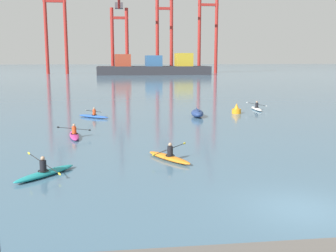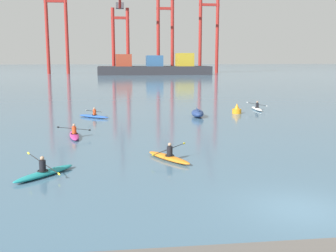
% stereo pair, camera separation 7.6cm
% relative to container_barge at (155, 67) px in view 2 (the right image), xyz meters
% --- Properties ---
extents(ground_plane, '(800.00, 800.00, 0.00)m').
position_rel_container_barge_xyz_m(ground_plane, '(-6.02, -124.94, -2.45)').
color(ground_plane, '#476B84').
extents(container_barge, '(38.22, 11.56, 7.29)m').
position_rel_container_barge_xyz_m(container_barge, '(0.00, 0.00, 0.00)').
color(container_barge, '#28282D').
rests_on(container_barge, ground).
extents(gantry_crane_west, '(7.99, 17.60, 41.46)m').
position_rel_container_barge_xyz_m(gantry_crane_west, '(-33.88, 10.40, 17.46)').
color(gantry_crane_west, maroon).
rests_on(gantry_crane_west, ground).
extents(gantry_crane_west_mid, '(6.32, 19.22, 32.39)m').
position_rel_container_barge_xyz_m(gantry_crane_west_mid, '(-11.46, 5.44, 13.60)').
color(gantry_crane_west_mid, maroon).
rests_on(gantry_crane_west_mid, ground).
extents(gantry_crane_east_mid, '(6.32, 17.69, 34.52)m').
position_rel_container_barge_xyz_m(gantry_crane_east_mid, '(4.54, 6.85, 15.48)').
color(gantry_crane_east_mid, maroon).
rests_on(gantry_crane_east_mid, ground).
extents(gantry_crane_east, '(7.66, 15.83, 38.76)m').
position_rel_container_barge_xyz_m(gantry_crane_east, '(21.32, 10.76, 16.83)').
color(gantry_crane_east, maroon).
rests_on(gantry_crane_east, ground).
extents(capsized_dinghy, '(1.34, 2.69, 0.76)m').
position_rel_container_barge_xyz_m(capsized_dinghy, '(-5.24, -101.95, -2.10)').
color(capsized_dinghy, navy).
rests_on(capsized_dinghy, ground).
extents(channel_buoy, '(0.90, 0.90, 1.00)m').
position_rel_container_barge_xyz_m(channel_buoy, '(-0.92, -100.03, -2.09)').
color(channel_buoy, orange).
rests_on(channel_buoy, ground).
extents(kayak_orange, '(2.27, 3.22, 0.95)m').
position_rel_container_barge_xyz_m(kayak_orange, '(-9.85, -117.35, -2.27)').
color(kayak_orange, orange).
rests_on(kayak_orange, ground).
extents(kayak_magenta, '(2.25, 3.45, 0.95)m').
position_rel_container_barge_xyz_m(kayak_magenta, '(-15.50, -110.37, -2.27)').
color(kayak_magenta, '#C13384').
rests_on(kayak_magenta, ground).
extents(kayak_blue, '(3.07, 2.54, 0.95)m').
position_rel_container_barge_xyz_m(kayak_blue, '(-14.72, -101.21, -2.27)').
color(kayak_blue, '#2856B2').
rests_on(kayak_blue, ground).
extents(kayak_teal, '(2.62, 3.01, 1.03)m').
position_rel_container_barge_xyz_m(kayak_teal, '(-15.87, -119.54, -2.27)').
color(kayak_teal, teal).
rests_on(kayak_teal, ground).
extents(kayak_white, '(2.26, 3.43, 0.95)m').
position_rel_container_barge_xyz_m(kayak_white, '(1.98, -97.64, -2.27)').
color(kayak_white, silver).
rests_on(kayak_white, ground).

